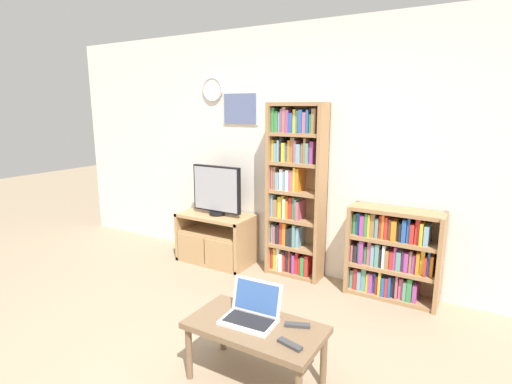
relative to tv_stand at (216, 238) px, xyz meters
name	(u,v)px	position (x,y,z in m)	size (l,w,h in m)	color
wall_back	(313,153)	(1.05, 0.30, 1.02)	(6.86, 0.09, 2.60)	silver
tv_stand	(216,238)	(0.00, 0.00, 0.00)	(0.86, 0.47, 0.57)	tan
television	(217,191)	(0.03, 0.00, 0.56)	(0.61, 0.18, 0.56)	black
bookshelf_tall	(294,191)	(0.92, 0.15, 0.63)	(0.59, 0.25, 1.82)	#9E754C
bookshelf_short	(391,254)	(1.94, 0.13, 0.14)	(0.83, 0.28, 0.86)	#9E754C
coffee_table	(255,332)	(1.47, -1.56, 0.07)	(0.87, 0.47, 0.41)	brown
laptop	(252,311)	(1.42, -1.52, 0.19)	(0.36, 0.28, 0.24)	silver
remote_near_laptop	(290,344)	(1.77, -1.66, 0.13)	(0.17, 0.08, 0.02)	#38383A
remote_far_from_laptop	(297,325)	(1.71, -1.45, 0.13)	(0.16, 0.10, 0.02)	#38383A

